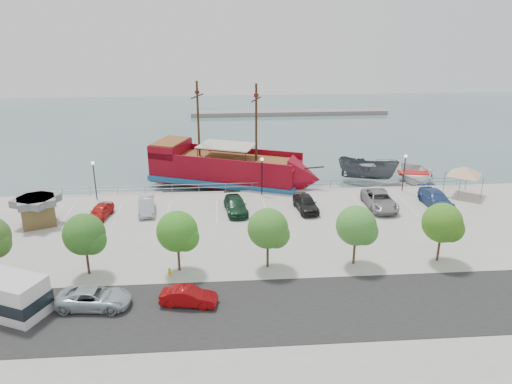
{
  "coord_description": "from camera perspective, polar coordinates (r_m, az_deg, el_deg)",
  "views": [
    {
      "loc": [
        -4.64,
        -45.2,
        19.51
      ],
      "look_at": [
        -1.0,
        2.0,
        2.0
      ],
      "focal_mm": 35.0,
      "sensor_mm": 36.0,
      "label": 1
    }
  ],
  "objects": [
    {
      "name": "seawall_railing",
      "position": [
        56.49,
        0.56,
        0.66
      ],
      "size": [
        50.0,
        0.06,
        1.0
      ],
      "color": "gray",
      "rests_on": "land_slab"
    },
    {
      "name": "tree_c",
      "position": [
        38.82,
        -8.78,
        -4.64
      ],
      "size": [
        3.3,
        3.2,
        5.0
      ],
      "color": "#473321",
      "rests_on": "sidewalk"
    },
    {
      "name": "land_slab",
      "position": [
        31.81,
        5.28,
        -19.02
      ],
      "size": [
        100.0,
        58.0,
        1.2
      ],
      "primitive_type": "cube",
      "color": "#9D9A92",
      "rests_on": "ground"
    },
    {
      "name": "far_shore",
      "position": [
        103.24,
        3.87,
        9.02
      ],
      "size": [
        40.0,
        3.0,
        0.8
      ],
      "primitive_type": "cube",
      "color": "gray",
      "rests_on": "ground"
    },
    {
      "name": "parked_car_g",
      "position": [
        53.16,
        13.94,
        -0.9
      ],
      "size": [
        2.81,
        5.98,
        1.65
      ],
      "primitive_type": "imported",
      "rotation": [
        0.0,
        0.0,
        -0.01
      ],
      "color": "gray",
      "rests_on": "land_slab"
    },
    {
      "name": "parked_car_h",
      "position": [
        55.36,
        19.88,
        -0.73
      ],
      "size": [
        2.48,
        5.56,
        1.58
      ],
      "primitive_type": "imported",
      "rotation": [
        0.0,
        0.0,
        0.05
      ],
      "color": "#2D4A82",
      "rests_on": "land_slab"
    },
    {
      "name": "tree_d",
      "position": [
        38.87,
        1.59,
        -4.36
      ],
      "size": [
        3.3,
        3.2,
        5.0
      ],
      "color": "#473321",
      "rests_on": "sidewalk"
    },
    {
      "name": "shed",
      "position": [
        51.87,
        -23.72,
        -1.87
      ],
      "size": [
        4.33,
        4.33,
        2.73
      ],
      "rotation": [
        0.0,
        0.0,
        0.39
      ],
      "color": "brown",
      "rests_on": "land_slab"
    },
    {
      "name": "street_van",
      "position": [
        36.9,
        -18.02,
        -11.46
      ],
      "size": [
        5.25,
        2.79,
        1.41
      ],
      "primitive_type": "imported",
      "rotation": [
        0.0,
        0.0,
        1.48
      ],
      "color": "#A6B1B7",
      "rests_on": "street"
    },
    {
      "name": "tree_b",
      "position": [
        40.01,
        -18.85,
        -4.77
      ],
      "size": [
        3.3,
        3.2,
        5.0
      ],
      "color": "#473321",
      "rests_on": "sidewalk"
    },
    {
      "name": "tree_e",
      "position": [
        40.17,
        11.6,
        -3.95
      ],
      "size": [
        3.3,
        3.2,
        5.0
      ],
      "color": "#473321",
      "rests_on": "sidewalk"
    },
    {
      "name": "lamp_post_mid",
      "position": [
        54.49,
        0.68,
        2.59
      ],
      "size": [
        0.36,
        0.36,
        4.28
      ],
      "color": "black",
      "rests_on": "land_slab"
    },
    {
      "name": "dock_west",
      "position": [
        58.98,
        -14.2,
        -0.49
      ],
      "size": [
        7.3,
        2.43,
        0.41
      ],
      "primitive_type": "cube",
      "rotation": [
        0.0,
        0.0,
        -0.05
      ],
      "color": "gray",
      "rests_on": "ground"
    },
    {
      "name": "lamp_post_right",
      "position": [
        58.09,
        16.63,
        2.85
      ],
      "size": [
        0.36,
        0.36,
        4.28
      ],
      "color": "black",
      "rests_on": "land_slab"
    },
    {
      "name": "dock_east",
      "position": [
        61.28,
        14.48,
        0.27
      ],
      "size": [
        7.17,
        3.94,
        0.39
      ],
      "primitive_type": "cube",
      "rotation": [
        0.0,
        0.0,
        0.3
      ],
      "color": "gray",
      "rests_on": "ground"
    },
    {
      "name": "sidewalk",
      "position": [
        40.51,
        2.75,
        -8.5
      ],
      "size": [
        100.0,
        4.0,
        0.05
      ],
      "primitive_type": "cube",
      "color": "#99998F",
      "rests_on": "land_slab"
    },
    {
      "name": "canopy_tent",
      "position": [
        58.92,
        22.83,
        2.69
      ],
      "size": [
        5.15,
        5.15,
        3.78
      ],
      "rotation": [
        0.0,
        0.0,
        0.15
      ],
      "color": "slate",
      "rests_on": "land_slab"
    },
    {
      "name": "patrol_boat",
      "position": [
        63.44,
        12.62,
        2.31
      ],
      "size": [
        7.95,
        6.08,
        2.91
      ],
      "primitive_type": "imported",
      "rotation": [
        0.0,
        0.0,
        1.07
      ],
      "color": "#4B5157",
      "rests_on": "ground"
    },
    {
      "name": "pirate_ship",
      "position": [
        59.76,
        -2.15,
        2.45
      ],
      "size": [
        21.16,
        12.87,
        13.19
      ],
      "rotation": [
        0.0,
        0.0,
        -0.38
      ],
      "color": "maroon",
      "rests_on": "ground"
    },
    {
      "name": "parked_car_b",
      "position": [
        51.59,
        -12.41,
        -1.57
      ],
      "size": [
        1.98,
        4.5,
        1.44
      ],
      "primitive_type": "imported",
      "rotation": [
        0.0,
        0.0,
        0.11
      ],
      "color": "#A9B0BB",
      "rests_on": "land_slab"
    },
    {
      "name": "tree_f",
      "position": [
        42.58,
        20.71,
        -3.47
      ],
      "size": [
        3.3,
        3.2,
        5.0
      ],
      "color": "#473321",
      "rests_on": "sidewalk"
    },
    {
      "name": "dock_mid",
      "position": [
        59.17,
        6.88,
        0.05
      ],
      "size": [
        6.7,
        3.89,
        0.37
      ],
      "primitive_type": "cube",
      "rotation": [
        0.0,
        0.0,
        0.34
      ],
      "color": "gray",
      "rests_on": "ground"
    },
    {
      "name": "parked_car_e",
      "position": [
        51.17,
        5.71,
        -1.25
      ],
      "size": [
        2.43,
        4.89,
        1.6
      ],
      "primitive_type": "imported",
      "rotation": [
        0.0,
        0.0,
        0.12
      ],
      "color": "black",
      "rests_on": "land_slab"
    },
    {
      "name": "fire_hydrant",
      "position": [
        39.58,
        -9.85,
        -8.97
      ],
      "size": [
        0.23,
        0.23,
        0.67
      ],
      "rotation": [
        0.0,
        0.0,
        -0.07
      ],
      "color": "#DAAA00",
      "rests_on": "sidewalk"
    },
    {
      "name": "parked_car_d",
      "position": [
        50.55,
        -2.34,
        -1.53
      ],
      "size": [
        2.62,
        5.24,
        1.46
      ],
      "primitive_type": "imported",
      "rotation": [
        0.0,
        0.0,
        0.12
      ],
      "color": "#143520",
      "rests_on": "land_slab"
    },
    {
      "name": "lamp_post_left",
      "position": [
        55.91,
        -18.03,
        2.03
      ],
      "size": [
        0.36,
        0.36,
        4.28
      ],
      "color": "black",
      "rests_on": "land_slab"
    },
    {
      "name": "speedboat",
      "position": [
        65.57,
        17.65,
        1.84
      ],
      "size": [
        7.06,
        8.88,
        1.65
      ],
      "primitive_type": "imported",
      "rotation": [
        0.0,
        0.0,
        -0.19
      ],
      "color": "white",
      "rests_on": "ground"
    },
    {
      "name": "street",
      "position": [
        35.42,
        3.96,
        -13.16
      ],
      "size": [
        100.0,
        8.0,
        0.04
      ],
      "primitive_type": "cube",
      "color": "black",
      "rests_on": "land_slab"
    },
    {
      "name": "parked_car_a",
      "position": [
        51.5,
        -17.36,
        -2.12
      ],
      "size": [
        2.34,
        4.25,
        1.37
      ],
      "primitive_type": "imported",
      "rotation": [
        0.0,
        0.0,
        -0.19
      ],
      "color": "#B61713",
      "rests_on": "land_slab"
    },
    {
      "name": "ground",
      "position": [
        49.85,
        1.33,
        -4.0
      ],
      "size": [
        160.0,
        160.0,
        0.0
      ],
      "primitive_type": "plane",
      "color": "#416061"
    },
    {
      "name": "street_sedan",
      "position": [
        35.73,
        -7.7,
        -11.77
      ],
      "size": [
        4.14,
        2.06,
        1.31
      ],
      "primitive_type": "imported",
      "rotation": [
        0.0,
        0.0,
        1.39
      ],
      "color": "maroon",
      "rests_on": "street"
    }
  ]
}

